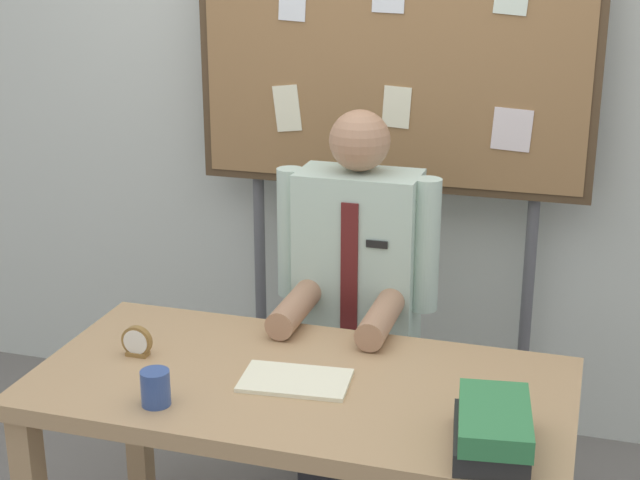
# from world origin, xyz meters

# --- Properties ---
(back_wall) EXTENTS (6.40, 0.08, 2.70)m
(back_wall) POSITION_xyz_m (0.00, 1.27, 1.35)
(back_wall) COLOR silver
(back_wall) RESTS_ON ground_plane
(desk) EXTENTS (1.50, 0.75, 0.73)m
(desk) POSITION_xyz_m (0.00, 0.00, 0.64)
(desk) COLOR tan
(desk) RESTS_ON ground_plane
(person) EXTENTS (0.55, 0.56, 1.38)m
(person) POSITION_xyz_m (0.00, 0.62, 0.64)
(person) COLOR #2D2D33
(person) RESTS_ON ground_plane
(bulletin_board) EXTENTS (1.46, 0.09, 2.00)m
(bulletin_board) POSITION_xyz_m (0.00, 1.07, 1.47)
(bulletin_board) COLOR #4C3823
(bulletin_board) RESTS_ON ground_plane
(book_stack) EXTENTS (0.22, 0.32, 0.11)m
(book_stack) POSITION_xyz_m (0.55, -0.22, 0.79)
(book_stack) COLOR #262626
(book_stack) RESTS_ON desk
(open_notebook) EXTENTS (0.31, 0.21, 0.01)m
(open_notebook) POSITION_xyz_m (-0.01, -0.02, 0.74)
(open_notebook) COLOR #F4EFCC
(open_notebook) RESTS_ON desk
(desk_clock) EXTENTS (0.09, 0.04, 0.09)m
(desk_clock) POSITION_xyz_m (-0.51, 0.01, 0.77)
(desk_clock) COLOR olive
(desk_clock) RESTS_ON desk
(coffee_mug) EXTENTS (0.08, 0.08, 0.10)m
(coffee_mug) POSITION_xyz_m (-0.32, -0.25, 0.78)
(coffee_mug) COLOR #334C8C
(coffee_mug) RESTS_ON desk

